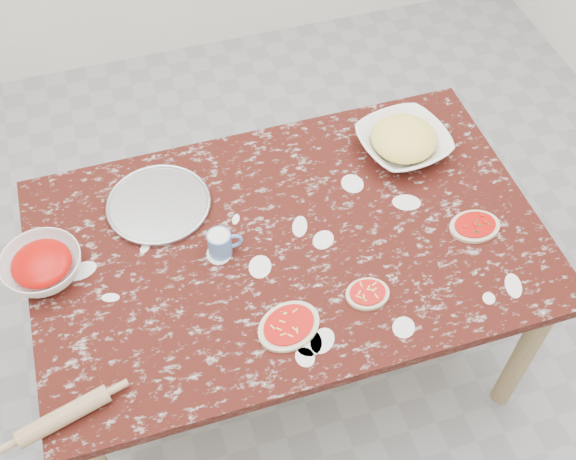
# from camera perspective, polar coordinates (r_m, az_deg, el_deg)

# --- Properties ---
(ground) EXTENTS (4.00, 4.00, 0.00)m
(ground) POSITION_cam_1_polar(r_m,az_deg,el_deg) (2.85, 0.00, -9.85)
(ground) COLOR gray
(worktable) EXTENTS (1.60, 1.00, 0.75)m
(worktable) POSITION_cam_1_polar(r_m,az_deg,el_deg) (2.28, 0.00, -2.04)
(worktable) COLOR #340F0A
(worktable) RESTS_ON ground
(pizza_tray) EXTENTS (0.39, 0.39, 0.01)m
(pizza_tray) POSITION_cam_1_polar(r_m,az_deg,el_deg) (2.33, -10.44, 2.01)
(pizza_tray) COLOR #B2B2B7
(pizza_tray) RESTS_ON worktable
(sauce_bowl) EXTENTS (0.25, 0.25, 0.08)m
(sauce_bowl) POSITION_cam_1_polar(r_m,az_deg,el_deg) (2.23, -19.27, -2.79)
(sauce_bowl) COLOR white
(sauce_bowl) RESTS_ON worktable
(cheese_bowl) EXTENTS (0.35, 0.35, 0.07)m
(cheese_bowl) POSITION_cam_1_polar(r_m,az_deg,el_deg) (2.47, 9.31, 6.98)
(cheese_bowl) COLOR white
(cheese_bowl) RESTS_ON worktable
(flour_mug) EXTENTS (0.11, 0.07, 0.09)m
(flour_mug) POSITION_cam_1_polar(r_m,az_deg,el_deg) (2.16, -5.48, -1.08)
(flour_mug) COLOR #5884C8
(flour_mug) RESTS_ON worktable
(pizza_left) EXTENTS (0.23, 0.21, 0.02)m
(pizza_left) POSITION_cam_1_polar(r_m,az_deg,el_deg) (2.03, 0.07, -7.79)
(pizza_left) COLOR beige
(pizza_left) RESTS_ON worktable
(pizza_mid) EXTENTS (0.14, 0.11, 0.02)m
(pizza_mid) POSITION_cam_1_polar(r_m,az_deg,el_deg) (2.10, 6.47, -5.16)
(pizza_mid) COLOR beige
(pizza_mid) RESTS_ON worktable
(pizza_right) EXTENTS (0.17, 0.13, 0.02)m
(pizza_right) POSITION_cam_1_polar(r_m,az_deg,el_deg) (2.31, 14.90, 0.31)
(pizza_right) COLOR beige
(pizza_right) RESTS_ON worktable
(rolling_pin) EXTENTS (0.25, 0.11, 0.05)m
(rolling_pin) POSITION_cam_1_polar(r_m,az_deg,el_deg) (1.98, -17.74, -14.19)
(rolling_pin) COLOR tan
(rolling_pin) RESTS_ON worktable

